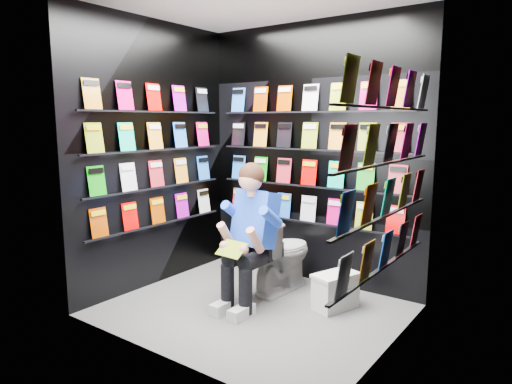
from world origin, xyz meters
The scene contains 13 objects.
floor centered at (0.00, 0.00, 0.00)m, with size 2.40×2.40×0.00m, color #60605D.
wall_back centered at (0.00, 1.00, 1.30)m, with size 2.40×0.04×2.60m, color black.
wall_front centered at (0.00, -1.00, 1.30)m, with size 2.40×0.04×2.60m, color black.
wall_left centered at (-1.20, 0.00, 1.30)m, with size 0.04×2.00×2.60m, color black.
wall_right centered at (1.20, 0.00, 1.30)m, with size 0.04×2.00×2.60m, color black.
comics_back centered at (0.00, 0.97, 1.31)m, with size 2.10×0.06×1.37m, color red, non-canonical shape.
comics_left centered at (-1.17, 0.00, 1.31)m, with size 0.06×1.70×1.37m, color red, non-canonical shape.
comics_right centered at (1.17, 0.00, 1.31)m, with size 0.06×1.70×1.37m, color red, non-canonical shape.
toilet centered at (-0.07, 0.55, 0.37)m, with size 0.42×0.75×0.73m, color white.
longbox centered at (0.57, 0.46, 0.15)m, with size 0.21×0.39×0.29m, color white.
longbox_lid centered at (0.57, 0.46, 0.30)m, with size 0.23×0.41×0.03m, color white.
reader centered at (-0.07, 0.17, 0.76)m, with size 0.51×0.74×1.37m, color blue, non-canonical shape.
held_comic centered at (-0.07, -0.18, 0.58)m, with size 0.25×0.01×0.18m, color green.
Camera 1 is at (2.25, -3.03, 1.64)m, focal length 32.00 mm.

